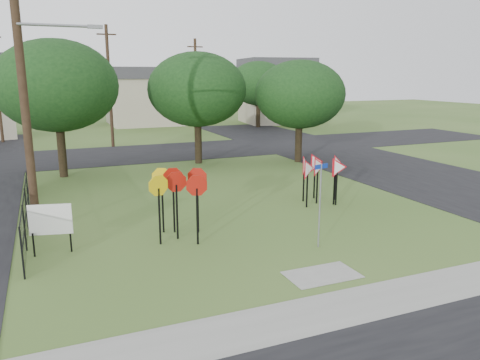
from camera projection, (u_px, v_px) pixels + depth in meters
name	position (u px, v px, depth m)	size (l,w,h in m)	color
ground	(282.00, 246.00, 15.11)	(140.00, 140.00, 0.00)	#3A5A21
sidewalk	(362.00, 303.00, 11.33)	(30.00, 1.60, 0.02)	gray
planting_strip	(396.00, 328.00, 10.25)	(30.00, 0.80, 0.02)	#3A5A21
street_right	(379.00, 165.00, 28.63)	(8.00, 50.00, 0.02)	black
street_far	(150.00, 153.00, 33.11)	(60.00, 8.00, 0.02)	black
curb_pad	(322.00, 275.00, 12.95)	(2.00, 1.20, 0.02)	gray
street_name_sign	(320.00, 200.00, 14.74)	(0.55, 0.16, 2.72)	gray
stop_sign_cluster	(177.00, 188.00, 15.62)	(2.17, 1.89, 2.34)	black
yield_sign_cluster	(322.00, 168.00, 19.94)	(2.58, 1.64, 2.09)	black
info_board	(50.00, 221.00, 14.25)	(1.26, 0.32, 1.60)	black
utility_pole_main	(24.00, 81.00, 15.28)	(3.55, 0.33, 10.00)	#38281A
far_pole_a	(110.00, 86.00, 34.94)	(1.40, 0.24, 9.00)	#38281A
far_pole_b	(196.00, 87.00, 41.61)	(1.40, 0.24, 8.50)	#38281A
fence_run	(27.00, 200.00, 17.70)	(0.05, 11.55, 1.50)	black
house_mid	(146.00, 96.00, 51.91)	(8.40, 8.40, 6.20)	#B4AA91
house_right	(275.00, 90.00, 53.48)	(8.30, 8.30, 7.20)	#B4AA91
tree_near_left	(56.00, 86.00, 24.38)	(6.40, 6.40, 7.27)	black
tree_near_mid	(197.00, 90.00, 28.36)	(6.00, 6.00, 6.80)	black
tree_near_right	(300.00, 94.00, 28.89)	(5.60, 5.60, 6.33)	black
tree_far_right	(258.00, 83.00, 48.18)	(6.00, 6.00, 6.80)	black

